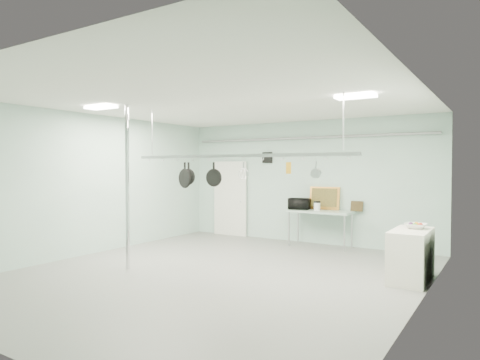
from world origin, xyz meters
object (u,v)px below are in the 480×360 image
Objects in this scene: skillet_mid at (189,174)px; chrome_pole at (127,187)px; fruit_bowl at (416,226)px; pot_rack at (234,154)px; microwave at (299,204)px; side_cabinet at (411,255)px; skillet_left at (185,175)px; coffee_canister at (317,207)px; prep_table at (320,213)px; skillet_right at (214,174)px.

chrome_pole is at bearing -129.86° from skillet_mid.
pot_rack is at bearing -156.72° from fruit_bowl.
side_cabinet is at bearing 134.02° from microwave.
pot_rack is 1.27m from skillet_left.
coffee_canister is at bearing 84.23° from pot_rack.
skillet_left is at bearing -115.91° from prep_table.
microwave is 2.64× the size of coffee_canister.
chrome_pole is 5.40m from fruit_bowl.
prep_table is at bearing 68.99° from skillet_right.
microwave is at bearing 147.46° from fruit_bowl.
pot_rack is at bearing 1.56° from skillet_mid.
microwave is 3.74m from fruit_bowl.
coffee_canister is 0.37× the size of skillet_left.
chrome_pole reaches higher than microwave.
microwave reaches higher than prep_table.
skillet_right is at bearing 14.20° from skillet_left.
side_cabinet is (4.85, 2.00, -1.15)m from chrome_pole.
pot_rack is at bearing -6.08° from skillet_right.
pot_rack is 9.16× the size of skillet_left.
side_cabinet is at bearing 16.74° from skillet_mid.
fruit_bowl is 0.73× the size of skillet_left.
skillet_left is (-1.60, -3.30, 0.99)m from prep_table.
pot_rack is at bearing -96.91° from prep_table.
microwave is at bearing 92.82° from pot_rack.
skillet_mid reaches higher than fruit_bowl.
prep_table is (2.30, 4.20, -0.77)m from chrome_pole.
prep_table is 3.77m from skillet_mid.
chrome_pole is 1.16m from skillet_left.
side_cabinet is 3.86m from microwave.
skillet_left is at bearing 180.00° from pot_rack.
coffee_canister is 3.68m from skillet_mid.
prep_table is 3.10× the size of microwave.
prep_table is at bearing 20.97° from coffee_canister.
side_cabinet is at bearing 29.04° from skillet_left.
microwave reaches higher than coffee_canister.
skillet_left is 1.14× the size of skillet_mid.
pot_rack is (-0.40, -3.30, 1.40)m from prep_table.
chrome_pole is at bearing -155.91° from fruit_bowl.
skillet_mid is (-1.11, 0.00, -0.37)m from pot_rack.
prep_table is at bearing 83.09° from pot_rack.
microwave is 3.54m from skillet_left.
chrome_pole is at bearing -118.13° from coffee_canister.
prep_table is 3.05× the size of skillet_left.
prep_table is 3.48× the size of skillet_mid.
coffee_canister is 3.32m from fruit_bowl.
side_cabinet is 6.13× the size of coffee_canister.
fruit_bowl is 4.47m from skillet_left.
skillet_left is (-1.53, -3.27, 0.82)m from coffee_canister.
side_cabinet is 0.25× the size of pot_rack.
microwave is (-3.11, 2.20, 0.60)m from side_cabinet.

